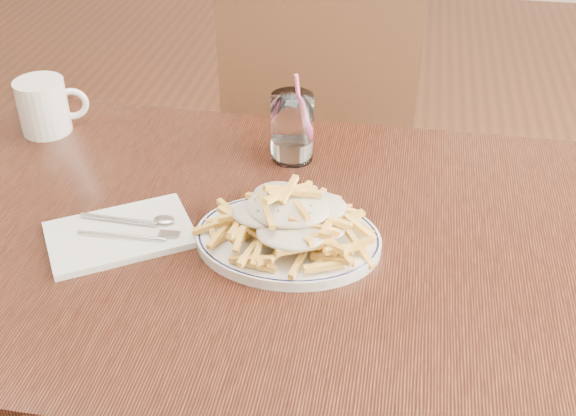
% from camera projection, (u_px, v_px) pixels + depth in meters
% --- Properties ---
extents(table, '(1.20, 0.80, 0.75)m').
position_uv_depth(table, '(258.00, 271.00, 1.21)').
color(table, black).
rests_on(table, ground).
extents(chair_far, '(0.50, 0.50, 1.00)m').
position_uv_depth(chair_far, '(318.00, 118.00, 1.87)').
color(chair_far, black).
rests_on(chair_far, ground).
extents(fries_plate, '(0.32, 0.29, 0.02)m').
position_uv_depth(fries_plate, '(288.00, 239.00, 1.13)').
color(fries_plate, white).
rests_on(fries_plate, table).
extents(loaded_fries, '(0.29, 0.26, 0.07)m').
position_uv_depth(loaded_fries, '(288.00, 214.00, 1.11)').
color(loaded_fries, gold).
rests_on(loaded_fries, fries_plate).
extents(napkin, '(0.27, 0.24, 0.01)m').
position_uv_depth(napkin, '(120.00, 234.00, 1.15)').
color(napkin, silver).
rests_on(napkin, table).
extents(cutlery, '(0.18, 0.07, 0.01)m').
position_uv_depth(cutlery, '(120.00, 228.00, 1.15)').
color(cutlery, silver).
rests_on(cutlery, napkin).
extents(water_glass, '(0.08, 0.08, 0.17)m').
position_uv_depth(water_glass, '(292.00, 131.00, 1.32)').
color(water_glass, white).
rests_on(water_glass, table).
extents(coffee_mug, '(0.13, 0.10, 0.11)m').
position_uv_depth(coffee_mug, '(45.00, 106.00, 1.41)').
color(coffee_mug, white).
rests_on(coffee_mug, table).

